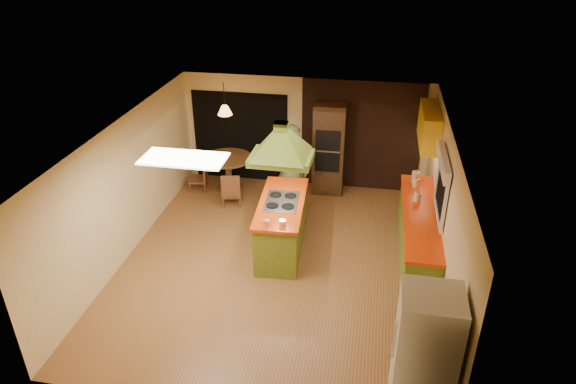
% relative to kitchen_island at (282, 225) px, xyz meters
% --- Properties ---
extents(ground, '(6.50, 6.50, 0.00)m').
position_rel_kitchen_island_xyz_m(ground, '(0.01, -0.45, -0.50)').
color(ground, '#9C6433').
rests_on(ground, ground).
extents(room_walls, '(5.50, 6.50, 6.50)m').
position_rel_kitchen_island_xyz_m(room_walls, '(0.01, -0.45, 0.75)').
color(room_walls, beige).
rests_on(room_walls, ground).
extents(ceiling_plane, '(6.50, 6.50, 0.00)m').
position_rel_kitchen_island_xyz_m(ceiling_plane, '(0.01, -0.45, 2.00)').
color(ceiling_plane, silver).
rests_on(ceiling_plane, room_walls).
extents(brick_panel, '(2.64, 0.03, 2.50)m').
position_rel_kitchen_island_xyz_m(brick_panel, '(1.26, 2.78, 0.75)').
color(brick_panel, '#381E14').
rests_on(brick_panel, ground).
extents(nook_opening, '(2.20, 0.03, 2.10)m').
position_rel_kitchen_island_xyz_m(nook_opening, '(-1.49, 2.78, 0.55)').
color(nook_opening, black).
rests_on(nook_opening, ground).
extents(right_counter, '(0.62, 3.05, 0.92)m').
position_rel_kitchen_island_xyz_m(right_counter, '(2.46, 0.15, -0.04)').
color(right_counter, olive).
rests_on(right_counter, ground).
extents(upper_cabinets, '(0.34, 1.40, 0.70)m').
position_rel_kitchen_island_xyz_m(upper_cabinets, '(2.58, 1.75, 1.45)').
color(upper_cabinets, yellow).
rests_on(upper_cabinets, room_walls).
extents(window_right, '(0.12, 1.35, 1.06)m').
position_rel_kitchen_island_xyz_m(window_right, '(2.71, -0.05, 1.27)').
color(window_right, black).
rests_on(window_right, room_walls).
extents(fluor_panel, '(1.20, 0.60, 0.03)m').
position_rel_kitchen_island_xyz_m(fluor_panel, '(-1.09, -1.65, 1.98)').
color(fluor_panel, white).
rests_on(fluor_panel, ceiling_plane).
extents(kitchen_island, '(0.91, 2.04, 1.01)m').
position_rel_kitchen_island_xyz_m(kitchen_island, '(0.00, 0.00, 0.00)').
color(kitchen_island, olive).
rests_on(kitchen_island, ground).
extents(range_hood, '(1.07, 0.78, 0.80)m').
position_rel_kitchen_island_xyz_m(range_hood, '(0.00, -0.00, 1.74)').
color(range_hood, '#546519').
rests_on(range_hood, ceiling_plane).
extents(man, '(0.76, 0.54, 1.98)m').
position_rel_kitchen_island_xyz_m(man, '(-0.05, 1.35, 0.49)').
color(man, brown).
rests_on(man, ground).
extents(refrigerator, '(0.73, 0.69, 1.75)m').
position_rel_kitchen_island_xyz_m(refrigerator, '(2.35, -3.17, 0.37)').
color(refrigerator, white).
rests_on(refrigerator, ground).
extents(wall_oven, '(0.69, 0.61, 2.06)m').
position_rel_kitchen_island_xyz_m(wall_oven, '(0.59, 2.50, 0.53)').
color(wall_oven, '#4A2F18').
rests_on(wall_oven, ground).
extents(dining_table, '(1.08, 1.08, 0.81)m').
position_rel_kitchen_island_xyz_m(dining_table, '(-1.63, 2.14, 0.07)').
color(dining_table, brown).
rests_on(dining_table, ground).
extents(chair_left, '(0.46, 0.46, 0.74)m').
position_rel_kitchen_island_xyz_m(chair_left, '(-2.33, 2.04, -0.14)').
color(chair_left, brown).
rests_on(chair_left, ground).
extents(chair_near, '(0.49, 0.49, 0.77)m').
position_rel_kitchen_island_xyz_m(chair_near, '(-1.38, 1.49, -0.12)').
color(chair_near, brown).
rests_on(chair_near, ground).
extents(pendant_lamp, '(0.38, 0.38, 0.20)m').
position_rel_kitchen_island_xyz_m(pendant_lamp, '(-1.63, 2.14, 1.40)').
color(pendant_lamp, '#FF9E3F').
rests_on(pendant_lamp, ceiling_plane).
extents(canister_large, '(0.18, 0.18, 0.23)m').
position_rel_kitchen_island_xyz_m(canister_large, '(2.41, 1.35, 0.53)').
color(canister_large, beige).
rests_on(canister_large, right_counter).
extents(canister_medium, '(0.17, 0.17, 0.18)m').
position_rel_kitchen_island_xyz_m(canister_medium, '(2.41, 1.16, 0.51)').
color(canister_medium, beige).
rests_on(canister_medium, right_counter).
extents(canister_small, '(0.15, 0.15, 0.17)m').
position_rel_kitchen_island_xyz_m(canister_small, '(2.41, 0.59, 0.50)').
color(canister_small, '#F7E0C6').
rests_on(canister_small, right_counter).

